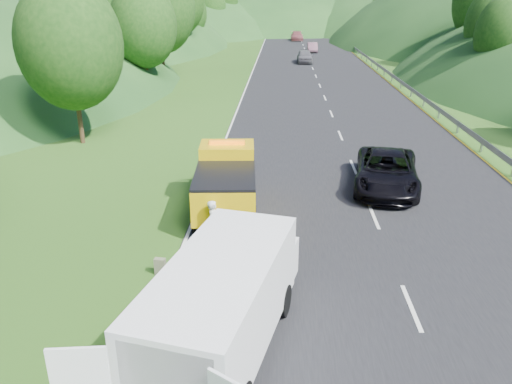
# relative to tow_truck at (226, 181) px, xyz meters

# --- Properties ---
(ground) EXTENTS (320.00, 320.00, 0.00)m
(ground) POSITION_rel_tow_truck_xyz_m (2.73, -4.46, -1.24)
(ground) COLOR #38661E
(ground) RESTS_ON ground
(road_surface) EXTENTS (14.00, 200.00, 0.02)m
(road_surface) POSITION_rel_tow_truck_xyz_m (5.73, 35.54, -1.23)
(road_surface) COLOR black
(road_surface) RESTS_ON ground
(guardrail) EXTENTS (0.06, 140.00, 1.52)m
(guardrail) POSITION_rel_tow_truck_xyz_m (13.03, 48.04, -1.24)
(guardrail) COLOR gray
(guardrail) RESTS_ON ground
(tree_line_left) EXTENTS (14.00, 140.00, 14.00)m
(tree_line_left) POSITION_rel_tow_truck_xyz_m (-16.27, 55.54, -1.24)
(tree_line_left) COLOR #2E5519
(tree_line_left) RESTS_ON ground
(tree_line_right) EXTENTS (14.00, 140.00, 14.00)m
(tree_line_right) POSITION_rel_tow_truck_xyz_m (25.73, 55.54, -1.24)
(tree_line_right) COLOR #2E5519
(tree_line_right) RESTS_ON ground
(hills_backdrop) EXTENTS (201.00, 288.60, 44.00)m
(hills_backdrop) POSITION_rel_tow_truck_xyz_m (9.23, 130.24, -1.24)
(hills_backdrop) COLOR #2D5B23
(hills_backdrop) RESTS_ON ground
(tow_truck) EXTENTS (2.57, 6.03, 2.54)m
(tow_truck) POSITION_rel_tow_truck_xyz_m (0.00, 0.00, 0.00)
(tow_truck) COLOR black
(tow_truck) RESTS_ON ground
(white_van) EXTENTS (4.52, 7.46, 2.48)m
(white_van) POSITION_rel_tow_truck_xyz_m (0.83, -8.41, 0.16)
(white_van) COLOR black
(white_van) RESTS_ON ground
(woman) EXTENTS (0.49, 0.64, 1.66)m
(woman) POSITION_rel_tow_truck_xyz_m (-0.11, -3.12, -1.24)
(woman) COLOR silver
(woman) RESTS_ON ground
(child) EXTENTS (0.61, 0.64, 1.04)m
(child) POSITION_rel_tow_truck_xyz_m (0.92, -4.64, -1.24)
(child) COLOR tan
(child) RESTS_ON ground
(worker) EXTENTS (1.20, 0.95, 1.63)m
(worker) POSITION_rel_tow_truck_xyz_m (0.67, -9.53, -1.24)
(worker) COLOR black
(worker) RESTS_ON ground
(suitcase) EXTENTS (0.35, 0.22, 0.53)m
(suitcase) POSITION_rel_tow_truck_xyz_m (-1.53, -5.02, -0.97)
(suitcase) COLOR #66684E
(suitcase) RESTS_ON ground
(passing_suv) EXTENTS (3.59, 6.09, 1.59)m
(passing_suv) POSITION_rel_tow_truck_xyz_m (6.75, 2.72, -1.24)
(passing_suv) COLOR black
(passing_suv) RESTS_ON ground
(dist_car_a) EXTENTS (1.87, 4.66, 1.59)m
(dist_car_a) POSITION_rel_tow_truck_xyz_m (4.98, 46.77, -1.24)
(dist_car_a) COLOR #545258
(dist_car_a) RESTS_ON ground
(dist_car_b) EXTENTS (1.45, 4.16, 1.37)m
(dist_car_b) POSITION_rel_tow_truck_xyz_m (6.66, 59.77, -1.24)
(dist_car_b) COLOR #674452
(dist_car_b) RESTS_ON ground
(dist_car_c) EXTENTS (2.25, 5.54, 1.61)m
(dist_car_c) POSITION_rel_tow_truck_xyz_m (4.90, 80.32, -1.24)
(dist_car_c) COLOR brown
(dist_car_c) RESTS_ON ground
(dist_car_d) EXTENTS (1.87, 4.66, 1.59)m
(dist_car_d) POSITION_rel_tow_truck_xyz_m (6.53, 110.03, -1.24)
(dist_car_d) COLOR #597935
(dist_car_d) RESTS_ON ground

